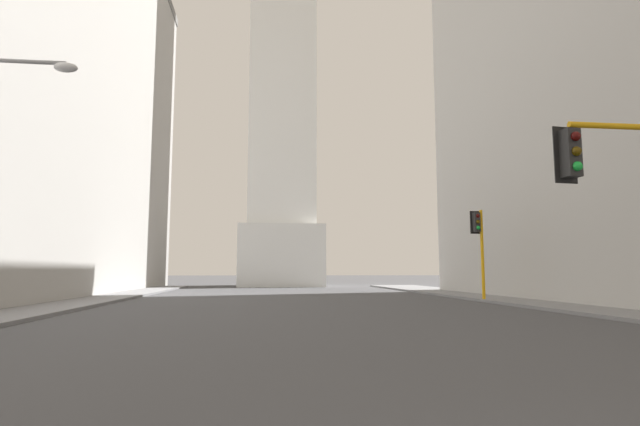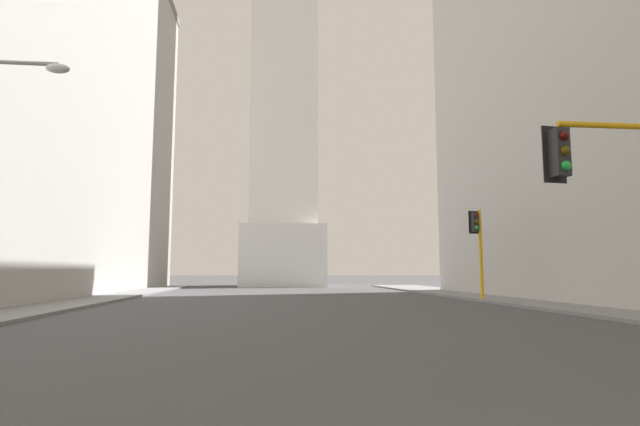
{
  "view_description": "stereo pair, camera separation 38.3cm",
  "coord_description": "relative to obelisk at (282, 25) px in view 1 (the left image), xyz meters",
  "views": [
    {
      "loc": [
        -2.26,
        -1.51,
        1.72
      ],
      "look_at": [
        2.49,
        38.43,
        6.41
      ],
      "focal_mm": 28.0,
      "sensor_mm": 36.0,
      "label": 1
    },
    {
      "loc": [
        -1.88,
        -1.55,
        1.72
      ],
      "look_at": [
        2.49,
        38.43,
        6.41
      ],
      "focal_mm": 28.0,
      "sensor_mm": 36.0,
      "label": 2
    }
  ],
  "objects": [
    {
      "name": "sidewalk_right",
      "position": [
        12.56,
        -36.11,
        -31.49
      ],
      "size": [
        5.0,
        67.71,
        0.15
      ],
      "primitive_type": "cube",
      "color": "slate",
      "rests_on": "ground_plane"
    },
    {
      "name": "obelisk",
      "position": [
        0.0,
        0.0,
        0.0
      ],
      "size": [
        9.49,
        9.49,
        66.4
      ],
      "color": "silver",
      "rests_on": "ground_plane"
    },
    {
      "name": "traffic_light_mid_right",
      "position": [
        10.18,
        -30.71,
        -28.12
      ],
      "size": [
        0.79,
        0.52,
        5.22
      ],
      "color": "orange",
      "rests_on": "ground_plane"
    },
    {
      "name": "sidewalk_left",
      "position": [
        -12.56,
        -36.11,
        -31.49
      ],
      "size": [
        5.0,
        67.71,
        0.15
      ],
      "primitive_type": "cube",
      "color": "slate",
      "rests_on": "ground_plane"
    }
  ]
}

